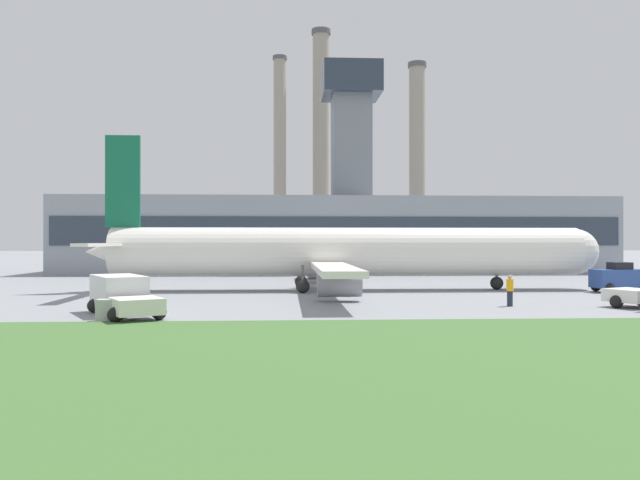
# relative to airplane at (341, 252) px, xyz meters

# --- Properties ---
(ground_plane) EXTENTS (400.00, 400.00, 0.00)m
(ground_plane) POSITION_rel_airplane_xyz_m (1.75, 0.33, -2.78)
(ground_plane) COLOR gray
(terminal_building) EXTENTS (61.96, 14.30, 24.28)m
(terminal_building) POSITION_rel_airplane_xyz_m (1.89, 27.74, 2.17)
(terminal_building) COLOR #8C939E
(terminal_building) RESTS_ON ground_plane
(smokestack_left) EXTENTS (2.38, 2.38, 34.57)m
(smokestack_left) POSITION_rel_airplane_xyz_m (-5.11, 58.77, 14.61)
(smokestack_left) COLOR gray
(smokestack_left) RESTS_ON ground_plane
(smokestack_right) EXTENTS (3.33, 3.33, 40.56)m
(smokestack_right) POSITION_rel_airplane_xyz_m (2.03, 63.01, 17.64)
(smokestack_right) COLOR gray
(smokestack_right) RESTS_ON ground_plane
(smokestack_far) EXTENTS (3.07, 3.07, 33.56)m
(smokestack_far) POSITION_rel_airplane_xyz_m (17.87, 57.77, 14.13)
(smokestack_far) COLOR gray
(smokestack_far) RESTS_ON ground_plane
(airplane) EXTENTS (37.59, 31.54, 11.19)m
(airplane) POSITION_rel_airplane_xyz_m (0.00, 0.00, 0.00)
(airplane) COLOR white
(airplane) RESTS_ON ground_plane
(pushback_tug) EXTENTS (4.01, 2.56, 2.10)m
(pushback_tug) POSITION_rel_airplane_xyz_m (19.46, -2.68, -1.83)
(pushback_tug) COLOR #2D4C93
(pushback_tug) RESTS_ON ground_plane
(fuel_truck) EXTENTS (4.80, 6.60, 1.89)m
(fuel_truck) POSITION_rel_airplane_xyz_m (-11.95, -14.78, -1.82)
(fuel_truck) COLOR white
(fuel_truck) RESTS_ON ground_plane
(ground_crew_person) EXTENTS (0.46, 0.46, 1.72)m
(ground_crew_person) POSITION_rel_airplane_xyz_m (8.26, -11.74, -1.90)
(ground_crew_person) COLOR #23283D
(ground_crew_person) RESTS_ON ground_plane
(utility_cabinet) EXTENTS (1.24, 0.67, 0.97)m
(utility_cabinet) POSITION_rel_airplane_xyz_m (-11.87, -16.99, -2.29)
(utility_cabinet) COLOR #B2B7B2
(utility_cabinet) RESTS_ON ground_plane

